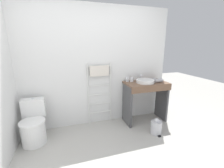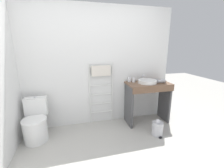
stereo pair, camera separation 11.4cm
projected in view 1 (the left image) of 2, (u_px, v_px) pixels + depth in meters
wall_back at (96, 67)px, 3.04m from camera, size 3.13×0.12×2.37m
toilet at (34, 126)px, 2.55m from camera, size 0.40×0.53×0.73m
towel_radiator at (100, 81)px, 3.03m from camera, size 0.50×0.06×1.27m
vanity_counter at (146, 96)px, 3.18m from camera, size 0.88×0.50×0.87m
sink_basin at (145, 81)px, 3.07m from camera, size 0.38×0.38×0.07m
faucet at (141, 77)px, 3.25m from camera, size 0.02×0.10×0.14m
cup_near_wall at (127, 79)px, 3.17m from camera, size 0.07×0.07×0.10m
cup_near_edge at (132, 80)px, 3.15m from camera, size 0.07×0.07×0.09m
hair_dryer at (159, 80)px, 3.12m from camera, size 0.21×0.17×0.08m
trash_bin at (156, 127)px, 2.81m from camera, size 0.21×0.24×0.31m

